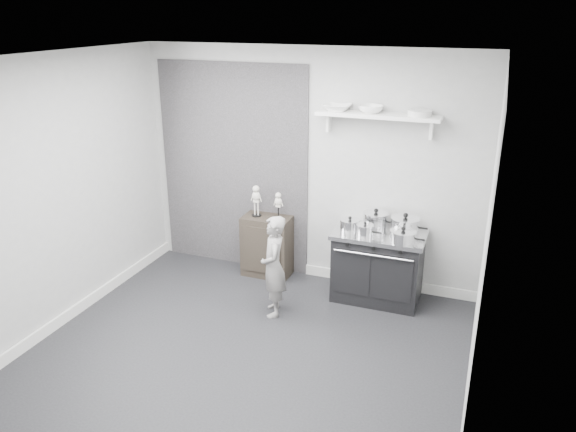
# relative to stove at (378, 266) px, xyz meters

# --- Properties ---
(ground) EXTENTS (4.00, 4.00, 0.00)m
(ground) POSITION_rel_stove_xyz_m (-0.93, -1.48, -0.40)
(ground) COLOR black
(ground) RESTS_ON ground
(room_shell) EXTENTS (4.02, 3.62, 2.71)m
(room_shell) POSITION_rel_stove_xyz_m (-1.02, -1.33, 1.24)
(room_shell) COLOR #9D9D9B
(room_shell) RESTS_ON ground
(wall_shelf) EXTENTS (1.30, 0.26, 0.24)m
(wall_shelf) POSITION_rel_stove_xyz_m (-0.13, 0.20, 1.61)
(wall_shelf) COLOR white
(wall_shelf) RESTS_ON room_shell
(stove) EXTENTS (0.99, 0.62, 0.79)m
(stove) POSITION_rel_stove_xyz_m (0.00, 0.00, 0.00)
(stove) COLOR black
(stove) RESTS_ON ground
(side_cabinet) EXTENTS (0.57, 0.33, 0.74)m
(side_cabinet) POSITION_rel_stove_xyz_m (-1.38, 0.13, -0.03)
(side_cabinet) COLOR black
(side_cabinet) RESTS_ON ground
(child) EXTENTS (0.40, 0.47, 1.10)m
(child) POSITION_rel_stove_xyz_m (-0.95, -0.71, 0.15)
(child) COLOR gray
(child) RESTS_ON ground
(pot_front_left) EXTENTS (0.30, 0.22, 0.17)m
(pot_front_left) POSITION_rel_stove_xyz_m (-0.32, -0.08, 0.46)
(pot_front_left) COLOR silver
(pot_front_left) RESTS_ON stove
(pot_back_left) EXTENTS (0.37, 0.28, 0.22)m
(pot_back_left) POSITION_rel_stove_xyz_m (-0.08, 0.15, 0.48)
(pot_back_left) COLOR silver
(pot_back_left) RESTS_ON stove
(pot_back_right) EXTENTS (0.40, 0.31, 0.23)m
(pot_back_right) POSITION_rel_stove_xyz_m (0.25, 0.09, 0.48)
(pot_back_right) COLOR silver
(pot_back_right) RESTS_ON stove
(pot_front_right) EXTENTS (0.36, 0.27, 0.17)m
(pot_front_right) POSITION_rel_stove_xyz_m (0.28, -0.18, 0.46)
(pot_front_right) COLOR silver
(pot_front_right) RESTS_ON stove
(pot_front_center) EXTENTS (0.28, 0.19, 0.16)m
(pot_front_center) POSITION_rel_stove_xyz_m (-0.13, -0.14, 0.46)
(pot_front_center) COLOR silver
(pot_front_center) RESTS_ON stove
(skeleton_full) EXTENTS (0.12, 0.08, 0.43)m
(skeleton_full) POSITION_rel_stove_xyz_m (-1.51, 0.13, 0.56)
(skeleton_full) COLOR beige
(skeleton_full) RESTS_ON side_cabinet
(skeleton_torso) EXTENTS (0.10, 0.07, 0.37)m
(skeleton_torso) POSITION_rel_stove_xyz_m (-1.23, 0.13, 0.53)
(skeleton_torso) COLOR beige
(skeleton_torso) RESTS_ON side_cabinet
(bowl_large) EXTENTS (0.30, 0.30, 0.07)m
(bowl_large) POSITION_rel_stove_xyz_m (-0.57, 0.19, 1.68)
(bowl_large) COLOR white
(bowl_large) RESTS_ON wall_shelf
(bowl_small) EXTENTS (0.25, 0.25, 0.08)m
(bowl_small) POSITION_rel_stove_xyz_m (-0.21, 0.19, 1.68)
(bowl_small) COLOR white
(bowl_small) RESTS_ON wall_shelf
(plate_stack) EXTENTS (0.24, 0.24, 0.06)m
(plate_stack) POSITION_rel_stove_xyz_m (0.29, 0.19, 1.67)
(plate_stack) COLOR silver
(plate_stack) RESTS_ON wall_shelf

